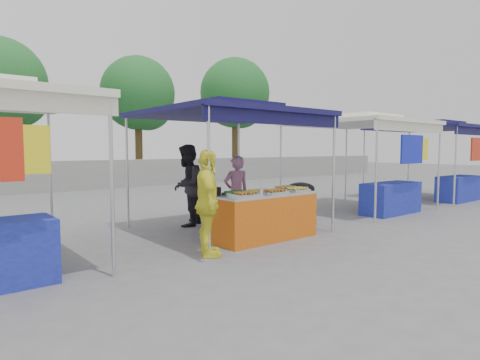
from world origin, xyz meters
TOP-DOWN VIEW (x-y plane):
  - ground_plane at (0.00, 0.00)m, footprint 80.00×80.00m
  - back_wall at (0.00, 11.00)m, footprint 40.00×0.25m
  - main_canopy at (0.00, 0.97)m, footprint 3.20×3.20m
  - neighbor_stall_right at (4.50, 0.57)m, footprint 3.20×3.20m
  - neighbor_stall_far at (8.50, 0.57)m, footprint 3.20×3.20m
  - tree_1 at (-2.00, 13.37)m, footprint 3.62×3.58m
  - tree_2 at (3.92, 13.33)m, footprint 3.66×3.62m
  - tree_3 at (9.81, 13.04)m, footprint 4.02×4.02m
  - vendor_table at (0.00, -0.10)m, footprint 2.00×0.80m
  - food_tray_fl at (-0.62, -0.33)m, footprint 0.42×0.30m
  - food_tray_fm at (0.05, -0.34)m, footprint 0.42×0.30m
  - food_tray_fr at (0.63, -0.34)m, footprint 0.42×0.30m
  - food_tray_bl at (-0.59, -0.02)m, footprint 0.42×0.30m
  - food_tray_bm at (-0.05, -0.00)m, footprint 0.42×0.30m
  - food_tray_br at (0.65, -0.00)m, footprint 0.42×0.30m
  - cooking_pot at (-0.86, 0.24)m, footprint 0.23×0.23m
  - skewer_cup at (-0.25, -0.29)m, footprint 0.09×0.09m
  - wok_burner at (1.28, 0.16)m, footprint 0.58×0.58m
  - crate_left at (-0.51, 0.61)m, footprint 0.48×0.34m
  - crate_right at (0.30, 0.52)m, footprint 0.50×0.35m
  - crate_stacked at (0.30, 0.52)m, footprint 0.49×0.35m
  - vendor_woman at (0.17, 0.93)m, footprint 0.62×0.48m
  - helper_man at (-0.43, 1.88)m, footprint 1.08×1.06m
  - customer_person at (-1.49, -0.45)m, footprint 0.79×1.05m

SIDE VIEW (x-z plane):
  - ground_plane at x=0.00m, z-range 0.00..0.00m
  - crate_left at x=-0.51m, z-range 0.00..0.29m
  - crate_right at x=0.30m, z-range 0.00..0.30m
  - vendor_table at x=0.00m, z-range 0.00..0.85m
  - crate_stacked at x=0.30m, z-range 0.30..0.60m
  - wok_burner at x=1.28m, z-range 0.09..1.06m
  - back_wall at x=0.00m, z-range 0.00..1.20m
  - vendor_woman at x=0.17m, z-range 0.00..1.52m
  - customer_person at x=-1.49m, z-range 0.00..1.65m
  - helper_man at x=-0.43m, z-range 0.00..1.76m
  - food_tray_fl at x=-0.62m, z-range 0.85..0.92m
  - food_tray_fm at x=0.05m, z-range 0.85..0.92m
  - food_tray_fr at x=0.63m, z-range 0.85..0.92m
  - food_tray_bl at x=-0.59m, z-range 0.85..0.92m
  - food_tray_bm at x=-0.05m, z-range 0.85..0.92m
  - food_tray_br at x=0.65m, z-range 0.85..0.92m
  - skewer_cup at x=-0.25m, z-range 0.85..0.96m
  - cooking_pot at x=-0.86m, z-range 0.85..0.98m
  - neighbor_stall_right at x=4.50m, z-range 0.32..2.89m
  - neighbor_stall_far at x=8.50m, z-range 0.32..2.89m
  - main_canopy at x=0.00m, z-range 1.08..3.65m
  - tree_1 at x=-2.00m, z-range 1.13..7.28m
  - tree_2 at x=3.92m, z-range 1.14..7.37m
  - tree_3 at x=9.81m, z-range 1.27..8.19m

